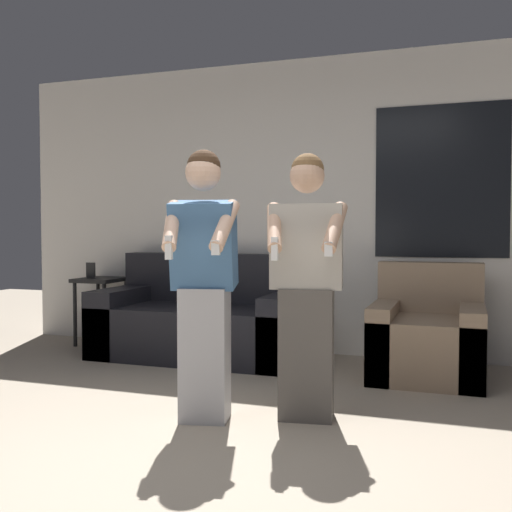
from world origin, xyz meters
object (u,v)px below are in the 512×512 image
at_px(couch, 205,322).
at_px(armchair, 428,338).
at_px(side_table, 101,290).
at_px(person_right, 307,286).
at_px(person_left, 204,283).

distance_m(couch, armchair, 1.93).
xyz_separation_m(couch, armchair, (1.93, -0.13, -0.01)).
xyz_separation_m(couch, side_table, (-1.22, 0.20, 0.23)).
height_order(couch, armchair, couch).
distance_m(side_table, person_right, 3.01).
xyz_separation_m(couch, person_left, (0.74, -1.67, 0.51)).
height_order(side_table, person_left, person_left).
distance_m(couch, person_left, 1.90).
distance_m(couch, side_table, 1.26).
xyz_separation_m(armchair, side_table, (-3.15, 0.33, 0.24)).
distance_m(couch, person_right, 1.99).
relative_size(side_table, person_right, 0.51).
relative_size(couch, side_table, 2.31).
xyz_separation_m(armchair, person_left, (-1.19, -1.55, 0.52)).
bearing_deg(armchair, couch, 176.20).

